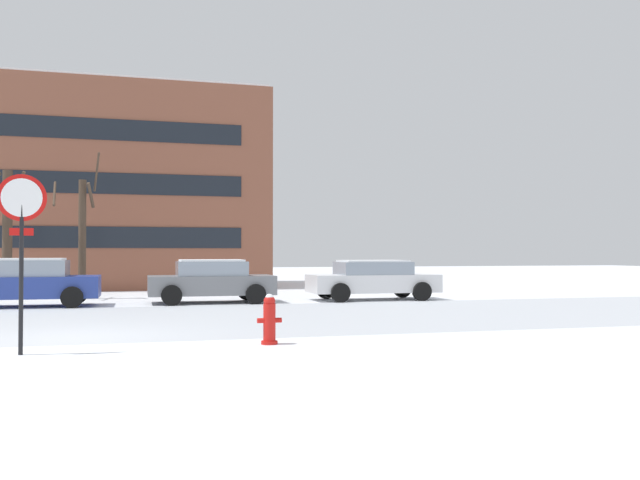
# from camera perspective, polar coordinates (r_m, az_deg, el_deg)

# --- Properties ---
(ground_plane) EXTENTS (120.00, 120.00, 0.00)m
(ground_plane) POSITION_cam_1_polar(r_m,az_deg,el_deg) (14.17, -19.92, -7.63)
(ground_plane) COLOR white
(road_surface) EXTENTS (80.00, 8.47, 0.00)m
(road_surface) POSITION_cam_1_polar(r_m,az_deg,el_deg) (17.38, -19.11, -6.39)
(road_surface) COLOR #B7BCC4
(road_surface) RESTS_ON ground
(stop_sign) EXTENTS (0.76, 0.11, 2.91)m
(stop_sign) POSITION_cam_1_polar(r_m,az_deg,el_deg) (12.13, -23.37, 0.92)
(stop_sign) COLOR black
(stop_sign) RESTS_ON ground
(fire_hydrant) EXTENTS (0.44, 0.30, 0.90)m
(fire_hydrant) POSITION_cam_1_polar(r_m,az_deg,el_deg) (12.50, -4.19, -6.49)
(fire_hydrant) COLOR red
(fire_hydrant) RESTS_ON ground
(parked_car_blue) EXTENTS (4.22, 2.04, 1.47)m
(parked_car_blue) POSITION_cam_1_polar(r_m,az_deg,el_deg) (22.70, -22.98, -3.21)
(parked_car_blue) COLOR #283D93
(parked_car_blue) RESTS_ON ground
(parked_car_gray) EXTENTS (4.05, 2.17, 1.41)m
(parked_car_gray) POSITION_cam_1_polar(r_m,az_deg,el_deg) (22.85, -8.95, -3.32)
(parked_car_gray) COLOR slate
(parked_car_gray) RESTS_ON ground
(parked_car_white) EXTENTS (4.45, 2.08, 1.37)m
(parked_car_white) POSITION_cam_1_polar(r_m,az_deg,el_deg) (24.03, 4.38, -3.25)
(parked_car_white) COLOR white
(parked_car_white) RESTS_ON ground
(tree_far_mid) EXTENTS (1.59, 1.43, 4.58)m
(tree_far_mid) POSITION_cam_1_polar(r_m,az_deg,el_deg) (26.85, -24.43, 0.82)
(tree_far_mid) COLOR #423326
(tree_far_mid) RESTS_ON ground
(tree_far_right) EXTENTS (1.64, 1.89, 5.16)m
(tree_far_right) POSITION_cam_1_polar(r_m,az_deg,el_deg) (25.84, -19.03, 0.50)
(tree_far_right) COLOR #423326
(tree_far_right) RESTS_ON ground
(building_far_left) EXTENTS (14.38, 8.86, 9.20)m
(building_far_left) POSITION_cam_1_polar(r_m,az_deg,el_deg) (34.93, -17.06, 3.88)
(building_far_left) COLOR brown
(building_far_left) RESTS_ON ground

